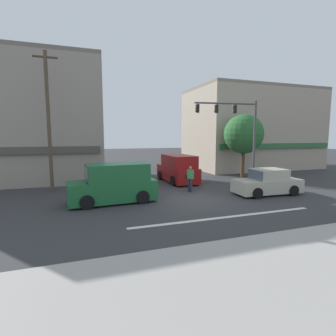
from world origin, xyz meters
name	(u,v)px	position (x,y,z in m)	size (l,w,h in m)	color
ground_plane	(194,199)	(0.00, 0.00, 0.00)	(120.00, 120.00, 0.00)	#333335
lane_marking_stripe	(227,217)	(0.00, -3.50, 0.00)	(9.00, 0.24, 0.01)	silver
sidewalk_curb	(329,269)	(0.00, -8.50, 0.08)	(40.00, 5.00, 0.16)	#9E9993
building_left_block	(20,121)	(-10.55, 11.42, 4.83)	(12.53, 9.77, 9.67)	gray
building_right_corner	(251,129)	(12.64, 11.96, 4.35)	(13.74, 8.53, 8.70)	tan
street_tree	(244,134)	(7.31, 5.83, 3.73)	(3.34, 3.34, 5.42)	#4C3823
utility_pole_near_left	(49,121)	(-7.80, 4.78, 4.52)	(1.40, 0.22, 8.74)	brown
traffic_light_mast	(239,126)	(5.34, 3.66, 4.30)	(4.85, 0.84, 6.20)	#47474C
sedan_parked_curbside	(267,183)	(4.81, -0.31, 0.71)	(4.17, 2.02, 1.58)	#B7B29E
van_waiting_far	(178,169)	(1.19, 5.61, 1.01)	(2.14, 4.65, 2.11)	maroon
van_approaching_near	(114,184)	(-4.39, 0.82, 1.01)	(4.71, 2.26, 2.11)	#1E6033
pedestrian_mid_crossing	(190,177)	(0.58, 1.89, 0.95)	(0.40, 0.69, 1.67)	#232838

